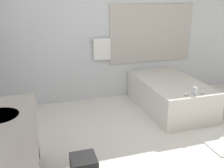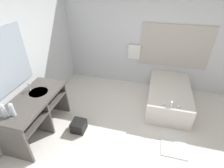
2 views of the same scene
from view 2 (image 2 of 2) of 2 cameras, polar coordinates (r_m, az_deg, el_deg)
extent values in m
plane|color=silver|center=(3.64, 5.69, -18.33)|extent=(16.00, 16.00, 0.00)
cube|color=silver|center=(4.73, 11.39, 14.30)|extent=(7.40, 0.06, 2.70)
cube|color=#B7B2A8|center=(4.75, 19.83, 11.38)|extent=(1.70, 0.02, 1.10)
cylinder|color=silver|center=(4.76, 7.38, 12.21)|extent=(0.50, 0.02, 0.02)
cube|color=white|center=(4.82, 7.22, 10.29)|extent=(0.32, 0.04, 0.40)
cube|color=silver|center=(3.66, -29.82, 4.59)|extent=(0.06, 7.40, 2.70)
cube|color=#A3B2C1|center=(3.46, -31.89, 6.05)|extent=(0.02, 1.10, 1.10)
cube|color=#4C4742|center=(3.58, -24.65, -4.61)|extent=(0.68, 1.41, 0.05)
cube|color=#4C4742|center=(3.72, -23.81, -7.49)|extent=(0.64, 1.34, 0.02)
cylinder|color=white|center=(3.74, -22.66, -3.27)|extent=(0.36, 0.36, 0.14)
cube|color=#4C4742|center=(3.51, -29.60, -16.62)|extent=(0.62, 0.04, 0.80)
cube|color=#4C4742|center=(3.84, -23.18, -9.62)|extent=(0.62, 0.04, 0.80)
cube|color=#4C4742|center=(4.25, -18.10, -3.75)|extent=(0.62, 0.04, 0.80)
cylinder|color=white|center=(3.46, -26.71, -10.27)|extent=(0.13, 0.39, 0.13)
cylinder|color=white|center=(3.86, -20.54, -3.60)|extent=(0.13, 0.39, 0.13)
cylinder|color=silver|center=(3.80, -25.19, -1.82)|extent=(0.04, 0.04, 0.02)
cylinder|color=silver|center=(3.75, -25.52, -0.70)|extent=(0.02, 0.02, 0.16)
cube|color=silver|center=(3.69, -25.29, 0.11)|extent=(0.07, 0.01, 0.01)
cube|color=silver|center=(4.49, 17.91, -3.74)|extent=(0.95, 1.62, 0.52)
ellipsoid|color=white|center=(4.42, 18.15, -2.60)|extent=(0.69, 1.17, 0.30)
cube|color=silver|center=(3.73, 18.83, -6.23)|extent=(0.04, 0.07, 0.12)
sphere|color=silver|center=(3.73, 16.62, -6.31)|extent=(0.06, 0.06, 0.06)
sphere|color=silver|center=(3.77, 20.86, -6.84)|extent=(0.06, 0.06, 0.06)
cylinder|color=silver|center=(3.25, -29.77, -7.37)|extent=(0.07, 0.07, 0.23)
cylinder|color=white|center=(3.18, -30.39, -5.65)|extent=(0.04, 0.04, 0.02)
cylinder|color=silver|center=(3.29, -31.85, -7.51)|extent=(0.07, 0.07, 0.23)
cylinder|color=white|center=(3.22, -32.51, -5.79)|extent=(0.04, 0.04, 0.02)
cube|color=black|center=(3.80, -10.80, -13.30)|extent=(0.28, 0.28, 0.23)
cube|color=white|center=(3.79, 19.52, -17.84)|extent=(0.48, 0.64, 0.02)
camera|label=1|loc=(1.96, -61.20, -17.10)|focal=40.00mm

